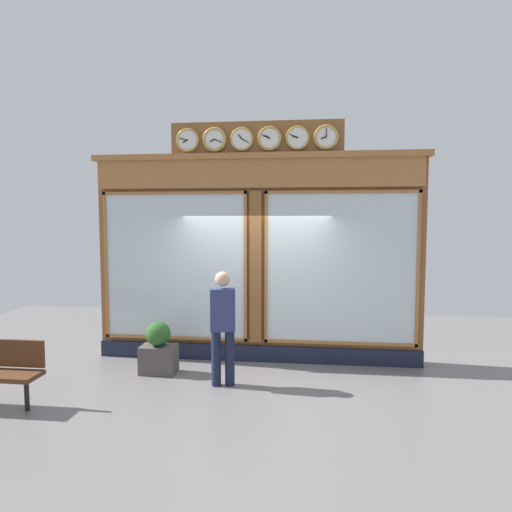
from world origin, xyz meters
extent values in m
plane|color=slate|center=(0.00, 2.80, 0.00)|extent=(14.00, 14.00, 0.00)
cube|color=brown|center=(0.00, -0.15, 1.72)|extent=(5.56, 0.30, 3.44)
cube|color=#191E33|center=(0.00, 0.02, 0.14)|extent=(5.56, 0.08, 0.28)
cube|color=#A56936|center=(0.00, 0.04, 3.20)|extent=(5.45, 0.08, 0.48)
cube|color=#A56936|center=(0.00, 0.02, 3.49)|extent=(5.67, 0.20, 0.10)
cube|color=silver|center=(-1.41, 0.01, 1.63)|extent=(2.43, 0.02, 2.47)
cube|color=#A56936|center=(-1.41, 0.04, 2.89)|extent=(2.53, 0.04, 0.05)
cube|color=#A56936|center=(-1.41, 0.04, 0.37)|extent=(2.53, 0.04, 0.05)
cube|color=#A56936|center=(-2.65, 0.04, 1.63)|extent=(0.05, 0.04, 2.57)
cube|color=#A56936|center=(-0.18, 0.04, 1.63)|extent=(0.05, 0.04, 2.57)
cube|color=silver|center=(1.41, 0.01, 1.63)|extent=(2.43, 0.02, 2.47)
cube|color=#A56936|center=(1.41, 0.04, 2.89)|extent=(2.53, 0.04, 0.05)
cube|color=#A56936|center=(1.41, 0.04, 0.37)|extent=(2.53, 0.04, 0.05)
cube|color=#A56936|center=(2.65, 0.04, 1.63)|extent=(0.05, 0.04, 2.57)
cube|color=#A56936|center=(0.18, 0.04, 1.63)|extent=(0.05, 0.04, 2.57)
cube|color=brown|center=(0.00, 0.03, 1.63)|extent=(0.20, 0.10, 2.57)
cube|color=brown|center=(0.00, -0.02, 3.77)|extent=(2.89, 0.06, 0.59)
cylinder|color=white|center=(-1.15, 0.06, 3.77)|extent=(0.33, 0.02, 0.33)
torus|color=#B79347|center=(-1.15, 0.06, 3.77)|extent=(0.40, 0.05, 0.40)
cube|color=black|center=(-1.11, 0.07, 3.76)|extent=(0.09, 0.01, 0.04)
cube|color=black|center=(-1.15, 0.07, 3.84)|extent=(0.02, 0.01, 0.14)
sphere|color=black|center=(-1.15, 0.08, 3.77)|extent=(0.02, 0.02, 0.02)
cylinder|color=white|center=(-0.69, 0.06, 3.77)|extent=(0.33, 0.02, 0.33)
torus|color=#B79347|center=(-0.69, 0.06, 3.77)|extent=(0.39, 0.04, 0.39)
cube|color=black|center=(-0.65, 0.07, 3.78)|extent=(0.09, 0.01, 0.04)
cube|color=black|center=(-0.63, 0.07, 3.79)|extent=(0.13, 0.01, 0.07)
sphere|color=black|center=(-0.69, 0.08, 3.77)|extent=(0.02, 0.02, 0.02)
cylinder|color=white|center=(-0.23, 0.06, 3.77)|extent=(0.33, 0.02, 0.33)
torus|color=#B79347|center=(-0.23, 0.06, 3.77)|extent=(0.40, 0.05, 0.40)
cube|color=black|center=(-0.19, 0.07, 3.79)|extent=(0.08, 0.01, 0.06)
cube|color=black|center=(-0.17, 0.07, 3.80)|extent=(0.13, 0.01, 0.07)
sphere|color=black|center=(-0.23, 0.08, 3.77)|extent=(0.02, 0.02, 0.02)
cylinder|color=white|center=(0.23, 0.06, 3.77)|extent=(0.33, 0.02, 0.33)
torus|color=#B79347|center=(0.23, 0.06, 3.77)|extent=(0.39, 0.04, 0.39)
cube|color=black|center=(0.26, 0.07, 3.80)|extent=(0.07, 0.01, 0.08)
cube|color=black|center=(0.17, 0.07, 3.73)|extent=(0.13, 0.01, 0.08)
sphere|color=black|center=(0.23, 0.08, 3.77)|extent=(0.02, 0.02, 0.02)
cylinder|color=white|center=(0.69, 0.06, 3.77)|extent=(0.33, 0.02, 0.33)
torus|color=#B79347|center=(0.69, 0.06, 3.77)|extent=(0.41, 0.05, 0.41)
cube|color=black|center=(0.73, 0.07, 3.75)|extent=(0.09, 0.01, 0.06)
cube|color=black|center=(0.63, 0.07, 3.74)|extent=(0.13, 0.01, 0.06)
sphere|color=black|center=(0.69, 0.08, 3.77)|extent=(0.02, 0.02, 0.02)
cylinder|color=white|center=(1.15, 0.06, 3.77)|extent=(0.33, 0.02, 0.33)
torus|color=#B79347|center=(1.15, 0.06, 3.77)|extent=(0.39, 0.04, 0.39)
cube|color=black|center=(1.19, 0.07, 3.75)|extent=(0.09, 0.01, 0.06)
cube|color=black|center=(1.22, 0.07, 3.78)|extent=(0.14, 0.01, 0.04)
sphere|color=black|center=(1.15, 0.08, 3.77)|extent=(0.02, 0.02, 0.02)
cylinder|color=#191E38|center=(0.44, 1.21, 0.41)|extent=(0.14, 0.14, 0.82)
cylinder|color=#191E38|center=(0.25, 1.17, 0.41)|extent=(0.14, 0.14, 0.82)
cube|color=navy|center=(0.35, 1.19, 1.13)|extent=(0.40, 0.29, 0.62)
sphere|color=tan|center=(0.35, 1.19, 1.58)|extent=(0.22, 0.22, 0.22)
cube|color=#4C4742|center=(1.47, 0.79, 0.22)|extent=(0.56, 0.36, 0.44)
sphere|color=#285623|center=(1.47, 0.79, 0.64)|extent=(0.39, 0.39, 0.39)
cylinder|color=black|center=(2.67, 2.36, 0.23)|extent=(0.06, 0.06, 0.45)
camera|label=1|loc=(-0.90, 7.55, 2.44)|focal=31.62mm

